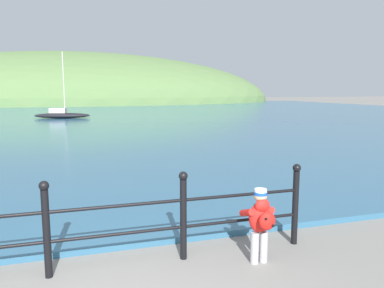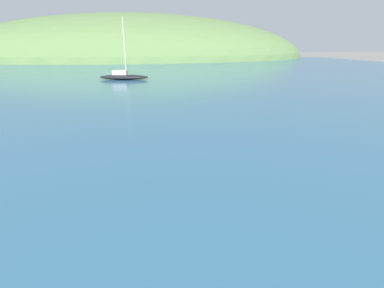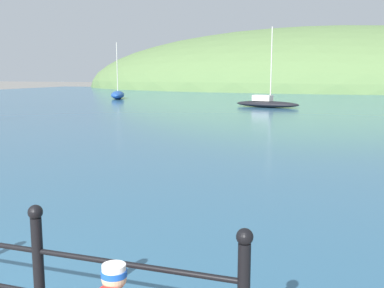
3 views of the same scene
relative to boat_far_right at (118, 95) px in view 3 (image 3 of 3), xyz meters
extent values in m
cube|color=#2D5B7A|center=(14.70, -0.71, -0.39)|extent=(80.00, 60.00, 0.10)
ellipsoid|color=#567542|center=(14.70, 33.39, -0.44)|extent=(71.43, 39.29, 17.34)
cylinder|color=black|center=(15.90, -31.21, 0.11)|extent=(0.09, 0.09, 1.10)
sphere|color=black|center=(15.90, -31.21, 0.70)|extent=(0.12, 0.12, 0.12)
sphere|color=black|center=(17.61, -31.21, 0.70)|extent=(0.12, 0.12, 0.12)
sphere|color=tan|center=(16.82, -31.61, 0.47)|extent=(0.17, 0.17, 0.17)
cylinder|color=#194CB2|center=(16.82, -31.61, 0.50)|extent=(0.17, 0.17, 0.04)
cylinder|color=silver|center=(16.82, -31.61, 0.54)|extent=(0.16, 0.16, 0.04)
ellipsoid|color=#1E4793|center=(0.00, 0.00, -0.02)|extent=(2.49, 3.79, 0.65)
cylinder|color=beige|center=(-0.07, 0.17, 2.33)|extent=(0.07, 0.07, 4.04)
ellipsoid|color=black|center=(13.56, -5.46, -0.14)|extent=(4.37, 2.20, 0.40)
cube|color=silver|center=(13.25, -5.40, 0.24)|extent=(1.30, 0.97, 0.36)
cylinder|color=beige|center=(13.76, -5.50, 2.35)|extent=(0.07, 0.07, 4.59)
camera|label=1|loc=(14.59, -35.83, 1.83)|focal=35.00mm
camera|label=2|loc=(14.51, -32.23, 2.65)|focal=28.00mm
camera|label=3|loc=(18.21, -34.09, 1.81)|focal=42.00mm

